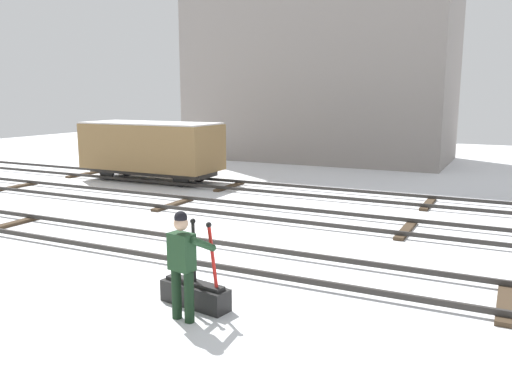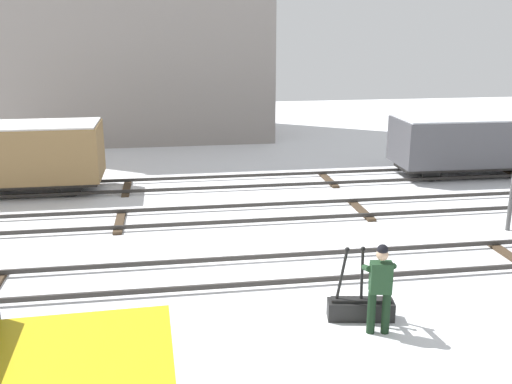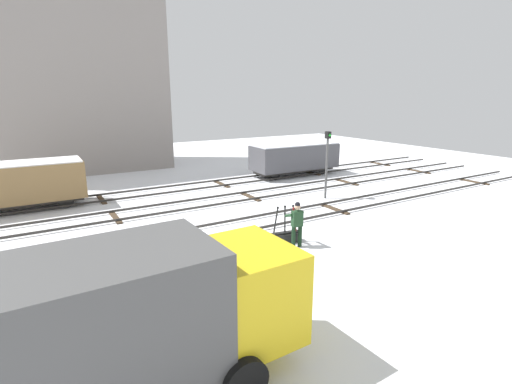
% 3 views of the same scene
% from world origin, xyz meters
% --- Properties ---
extents(ground_plane, '(60.00, 60.00, 0.00)m').
position_xyz_m(ground_plane, '(0.00, 0.00, 0.00)').
color(ground_plane, white).
extents(track_main_line, '(44.00, 1.94, 0.18)m').
position_xyz_m(track_main_line, '(0.00, 0.00, 0.11)').
color(track_main_line, '#2D2B28').
rests_on(track_main_line, ground_plane).
extents(track_siding_near, '(44.00, 1.94, 0.18)m').
position_xyz_m(track_siding_near, '(0.00, 4.06, 0.11)').
color(track_siding_near, '#2D2B28').
rests_on(track_siding_near, ground_plane).
extents(track_siding_far, '(44.00, 1.94, 0.18)m').
position_xyz_m(track_siding_far, '(0.00, 7.62, 0.11)').
color(track_siding_far, '#2D2B28').
rests_on(track_siding_far, ground_plane).
extents(switch_lever_frame, '(1.28, 0.56, 1.45)m').
position_xyz_m(switch_lever_frame, '(1.35, -2.28, 0.25)').
color(switch_lever_frame, black).
rests_on(switch_lever_frame, ground_plane).
extents(rail_worker, '(0.61, 0.71, 1.70)m').
position_xyz_m(rail_worker, '(1.50, -2.80, 0.95)').
color(rail_worker, black).
rests_on(rail_worker, ground_plane).
extents(apartment_building, '(13.55, 6.62, 12.77)m').
position_xyz_m(apartment_building, '(-3.72, 17.90, 6.39)').
color(apartment_building, gray).
rests_on(apartment_building, ground_plane).
extents(freight_car_mid_siding, '(5.47, 2.22, 2.31)m').
position_xyz_m(freight_car_mid_siding, '(-7.00, 7.62, 1.34)').
color(freight_car_mid_siding, '#2D2B28').
rests_on(freight_car_mid_siding, ground_plane).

